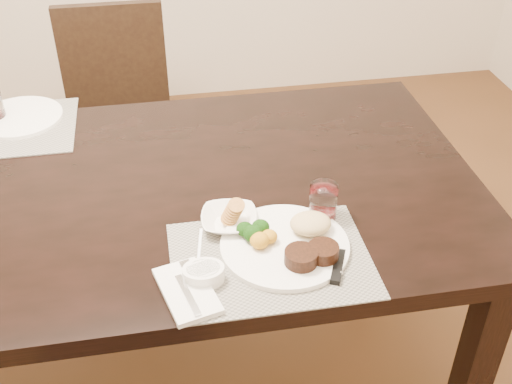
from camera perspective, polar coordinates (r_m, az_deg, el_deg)
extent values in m
plane|color=#4B3018|center=(2.26, -10.37, -15.76)|extent=(4.50, 4.50, 0.00)
cube|color=black|center=(1.75, -12.87, -0.83)|extent=(2.00, 1.00, 0.05)
cube|color=black|center=(1.88, 18.83, -14.67)|extent=(0.08, 0.08, 0.70)
cube|color=black|center=(2.44, 10.44, 0.19)|extent=(0.08, 0.08, 0.70)
cube|color=black|center=(2.63, -11.90, 4.95)|extent=(0.42, 0.42, 0.04)
cube|color=black|center=(2.62, -15.19, -1.71)|extent=(0.04, 0.04, 0.41)
cube|color=black|center=(2.60, -7.32, -0.91)|extent=(0.04, 0.04, 0.41)
cube|color=black|center=(2.91, -14.91, 2.56)|extent=(0.04, 0.04, 0.41)
cube|color=black|center=(2.89, -7.84, 3.31)|extent=(0.04, 0.04, 0.41)
cube|color=black|center=(2.69, -12.57, 11.49)|extent=(0.42, 0.04, 0.45)
cube|color=gray|center=(1.49, 1.32, -6.05)|extent=(0.46, 0.34, 0.00)
cylinder|color=white|center=(1.52, 2.57, -4.78)|extent=(0.31, 0.31, 0.01)
cylinder|color=black|center=(1.45, 4.03, -5.79)|extent=(0.08, 0.08, 0.03)
cylinder|color=black|center=(1.47, 6.00, -5.28)|extent=(0.07, 0.07, 0.03)
ellipsoid|color=tan|center=(1.54, 4.87, -2.79)|extent=(0.10, 0.09, 0.04)
ellipsoid|color=#103A0B|center=(1.51, -0.26, -3.68)|extent=(0.05, 0.05, 0.04)
ellipsoid|color=#BD8118|center=(1.49, 0.33, -4.32)|extent=(0.05, 0.05, 0.04)
cube|color=white|center=(1.41, -6.14, -8.73)|extent=(0.14, 0.20, 0.01)
cube|color=white|center=(1.39, -6.08, -9.08)|extent=(0.05, 0.13, 0.01)
cube|color=white|center=(1.45, -6.13, -6.70)|extent=(0.04, 0.05, 0.00)
cube|color=white|center=(1.57, 6.01, -3.66)|extent=(0.08, 0.15, 0.00)
cube|color=black|center=(1.47, 7.29, -6.58)|extent=(0.06, 0.11, 0.01)
imported|color=white|center=(1.57, -2.41, -2.51)|extent=(0.15, 0.15, 0.03)
cylinder|color=#BF7D3C|center=(1.56, -2.43, -1.84)|extent=(0.04, 0.05, 0.04)
cylinder|color=white|center=(1.43, -4.68, -7.28)|extent=(0.09, 0.09, 0.04)
cylinder|color=#0C390E|center=(1.42, -4.70, -6.93)|extent=(0.07, 0.07, 0.01)
cube|color=white|center=(1.45, -5.02, -4.65)|extent=(0.01, 0.06, 0.04)
cylinder|color=silver|center=(1.59, 6.00, -0.86)|extent=(0.07, 0.07, 0.10)
cylinder|color=#3A0506|center=(1.61, 5.92, -1.88)|extent=(0.06, 0.06, 0.02)
cylinder|color=white|center=(2.16, -20.28, 6.26)|extent=(0.27, 0.27, 0.01)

